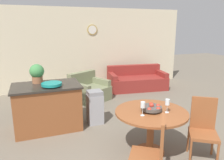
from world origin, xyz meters
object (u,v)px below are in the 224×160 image
at_px(potted_plant, 37,73).
at_px(couch, 137,81).
at_px(dining_chair_near_right, 203,127).
at_px(kitchen_island, 48,107).
at_px(dining_table, 151,121).
at_px(wine_glass_right, 167,103).
at_px(armchair, 89,91).
at_px(teal_bowl, 52,84).
at_px(wine_glass_left, 143,105).
at_px(fruit_bowl, 152,108).
at_px(trash_bin, 95,107).
at_px(dining_chair_near_left, 153,151).

height_order(potted_plant, couch, potted_plant).
bearing_deg(dining_chair_near_right, kitchen_island, -6.96).
relative_size(dining_table, potted_plant, 2.98).
distance_m(dining_chair_near_right, wine_glass_right, 0.70).
relative_size(dining_chair_near_right, couch, 0.49).
distance_m(dining_table, armchair, 3.06).
bearing_deg(potted_plant, kitchen_island, -57.88).
relative_size(teal_bowl, armchair, 0.32).
height_order(wine_glass_left, couch, wine_glass_left).
height_order(dining_chair_near_right, couch, dining_chair_near_right).
bearing_deg(wine_glass_left, dining_chair_near_right, -17.05).
bearing_deg(dining_table, potted_plant, 132.55).
bearing_deg(armchair, wine_glass_right, -110.51).
bearing_deg(fruit_bowl, dining_table, 141.53).
height_order(dining_chair_near_right, potted_plant, potted_plant).
bearing_deg(teal_bowl, couch, 36.53).
relative_size(teal_bowl, potted_plant, 1.00).
bearing_deg(trash_bin, dining_chair_near_left, -86.49).
distance_m(trash_bin, armchair, 1.60).
height_order(wine_glass_left, teal_bowl, teal_bowl).
distance_m(dining_chair_near_left, trash_bin, 2.20).
distance_m(wine_glass_right, teal_bowl, 2.24).
xyz_separation_m(wine_glass_right, trash_bin, (-0.73, 1.60, -0.55)).
distance_m(wine_glass_right, armchair, 3.27).
relative_size(dining_chair_near_left, potted_plant, 2.51).
bearing_deg(dining_chair_near_right, couch, -67.71).
distance_m(fruit_bowl, kitchen_island, 2.21).
distance_m(dining_chair_near_left, wine_glass_right, 0.92).
height_order(dining_chair_near_left, wine_glass_left, dining_chair_near_left).
height_order(dining_chair_near_right, teal_bowl, teal_bowl).
distance_m(potted_plant, armchair, 2.07).
xyz_separation_m(wine_glass_left, armchair, (-0.03, 3.15, -0.64)).
xyz_separation_m(dining_table, kitchen_island, (-1.51, 1.57, -0.11)).
xyz_separation_m(fruit_bowl, trash_bin, (-0.53, 1.47, -0.44)).
height_order(dining_chair_near_right, armchair, dining_chair_near_right).
xyz_separation_m(dining_chair_near_left, wine_glass_left, (0.18, 0.62, 0.38)).
bearing_deg(dining_chair_near_left, wine_glass_left, 18.35).
bearing_deg(couch, potted_plant, -143.57).
distance_m(teal_bowl, trash_bin, 1.08).
bearing_deg(potted_plant, fruit_bowl, -47.44).
bearing_deg(dining_chair_near_left, dining_chair_near_right, -39.31).
height_order(dining_table, teal_bowl, teal_bowl).
bearing_deg(couch, dining_chair_near_left, -107.28).
bearing_deg(trash_bin, fruit_bowl, -70.04).
bearing_deg(wine_glass_left, trash_bin, 101.21).
bearing_deg(couch, armchair, -154.99).
xyz_separation_m(dining_chair_near_left, couch, (1.98, 4.35, -0.26)).
height_order(dining_table, potted_plant, potted_plant).
xyz_separation_m(teal_bowl, trash_bin, (0.89, 0.06, -0.62)).
bearing_deg(dining_table, couch, 66.38).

